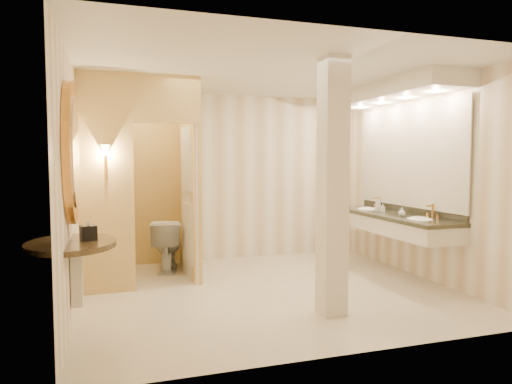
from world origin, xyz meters
TOP-DOWN VIEW (x-y plane):
  - floor at (0.00, 0.00)m, footprint 4.50×4.50m
  - ceiling at (0.00, 0.00)m, footprint 4.50×4.50m
  - wall_back at (0.00, 2.00)m, footprint 4.50×0.02m
  - wall_front at (0.00, -2.00)m, footprint 4.50×0.02m
  - wall_left at (-2.25, 0.00)m, footprint 0.02×4.00m
  - wall_right at (2.25, 0.00)m, footprint 0.02×4.00m
  - toilet_closet at (-1.11, 0.97)m, footprint 1.50×1.55m
  - wall_sconce at (-1.93, 0.43)m, footprint 0.14×0.14m
  - vanity at (1.98, 0.29)m, footprint 0.75×2.57m
  - console_shelf at (-2.21, -0.78)m, footprint 1.02×1.02m
  - pillar at (0.35, -1.03)m, footprint 0.26×0.26m
  - tissue_box at (-2.08, -0.75)m, footprint 0.17×0.17m
  - toilet at (-1.10, 1.46)m, footprint 0.56×0.82m
  - soap_bottle_a at (1.97, 0.53)m, footprint 0.07×0.07m
  - soap_bottle_b at (1.90, -0.03)m, footprint 0.09×0.09m
  - soap_bottle_c at (1.94, 0.61)m, footprint 0.10×0.10m

SIDE VIEW (x-z plane):
  - floor at x=0.00m, z-range 0.00..0.00m
  - toilet at x=-1.10m, z-range 0.00..0.77m
  - soap_bottle_b at x=1.90m, z-range 0.88..0.99m
  - soap_bottle_a at x=1.97m, z-range 0.88..0.99m
  - tissue_box at x=-2.08m, z-range 0.88..1.01m
  - soap_bottle_c at x=1.94m, z-range 0.88..1.10m
  - console_shelf at x=-2.21m, z-range 0.37..2.32m
  - wall_back at x=0.00m, z-range 0.00..2.70m
  - wall_front at x=0.00m, z-range 0.00..2.70m
  - wall_left at x=-2.25m, z-range 0.00..2.70m
  - wall_right at x=2.25m, z-range 0.00..2.70m
  - pillar at x=0.35m, z-range 0.00..2.70m
  - toilet_closet at x=-1.11m, z-range 0.04..2.74m
  - vanity at x=1.98m, z-range 0.58..2.67m
  - wall_sconce at x=-1.93m, z-range 1.52..1.94m
  - ceiling at x=0.00m, z-range 2.70..2.70m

